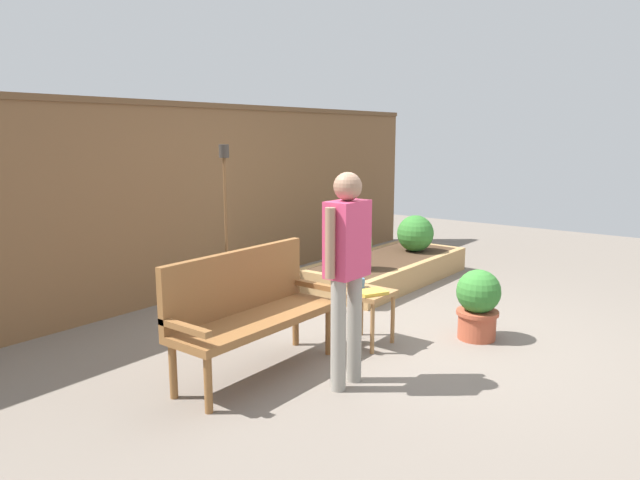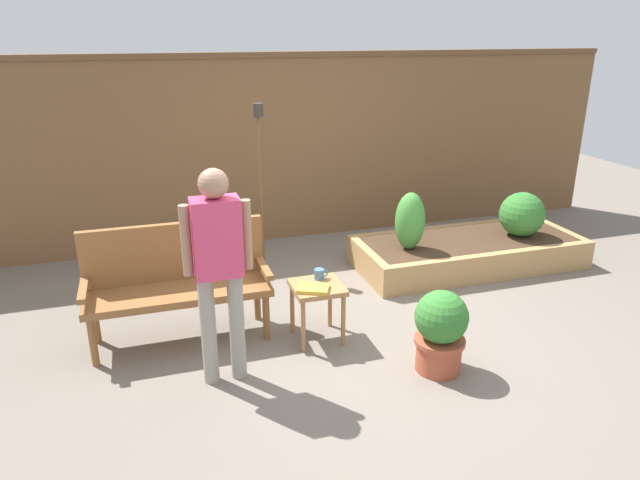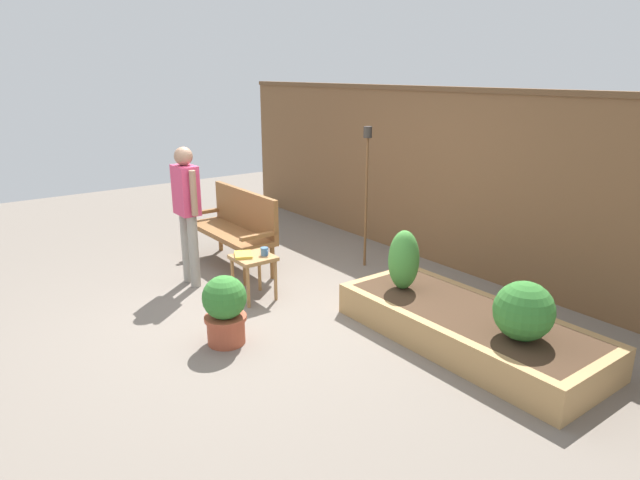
{
  "view_description": "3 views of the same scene",
  "coord_description": "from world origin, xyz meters",
  "px_view_note": "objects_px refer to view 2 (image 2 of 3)",
  "views": [
    {
      "loc": [
        -4.48,
        -2.55,
        1.82
      ],
      "look_at": [
        -0.2,
        0.76,
        0.83
      ],
      "focal_mm": 32.85,
      "sensor_mm": 36.0,
      "label": 1
    },
    {
      "loc": [
        -1.59,
        -3.85,
        2.39
      ],
      "look_at": [
        -0.18,
        0.6,
        0.67
      ],
      "focal_mm": 32.2,
      "sensor_mm": 36.0,
      "label": 2
    },
    {
      "loc": [
        4.43,
        -2.59,
        2.33
      ],
      "look_at": [
        0.19,
        0.58,
        0.71
      ],
      "focal_mm": 30.96,
      "sensor_mm": 36.0,
      "label": 3
    }
  ],
  "objects_px": {
    "book_on_table": "(313,289)",
    "shrub_near_bench": "(410,221)",
    "person_by_bench": "(218,260)",
    "cup_on_table": "(320,274)",
    "side_table": "(317,294)",
    "shrub_far_corner": "(522,214)",
    "tiki_torch": "(260,158)",
    "potted_boxwood": "(441,329)",
    "garden_bench": "(177,275)"
  },
  "relations": [
    {
      "from": "shrub_near_bench",
      "to": "person_by_bench",
      "type": "bearing_deg",
      "value": -148.13
    },
    {
      "from": "cup_on_table",
      "to": "shrub_near_bench",
      "type": "bearing_deg",
      "value": 34.43
    },
    {
      "from": "shrub_far_corner",
      "to": "garden_bench",
      "type": "bearing_deg",
      "value": -171.5
    },
    {
      "from": "cup_on_table",
      "to": "book_on_table",
      "type": "bearing_deg",
      "value": -120.35
    },
    {
      "from": "potted_boxwood",
      "to": "book_on_table",
      "type": "bearing_deg",
      "value": 141.32
    },
    {
      "from": "side_table",
      "to": "person_by_bench",
      "type": "height_order",
      "value": "person_by_bench"
    },
    {
      "from": "side_table",
      "to": "shrub_near_bench",
      "type": "height_order",
      "value": "shrub_near_bench"
    },
    {
      "from": "garden_bench",
      "to": "person_by_bench",
      "type": "relative_size",
      "value": 0.92
    },
    {
      "from": "side_table",
      "to": "cup_on_table",
      "type": "relative_size",
      "value": 4.12
    },
    {
      "from": "garden_bench",
      "to": "shrub_near_bench",
      "type": "bearing_deg",
      "value": 13.18
    },
    {
      "from": "side_table",
      "to": "shrub_near_bench",
      "type": "xyz_separation_m",
      "value": [
        1.26,
        0.94,
        0.2
      ]
    },
    {
      "from": "book_on_table",
      "to": "shrub_far_corner",
      "type": "xyz_separation_m",
      "value": [
        2.64,
        1.02,
        0.04
      ]
    },
    {
      "from": "shrub_near_bench",
      "to": "person_by_bench",
      "type": "xyz_separation_m",
      "value": [
        -2.07,
        -1.29,
        0.34
      ]
    },
    {
      "from": "cup_on_table",
      "to": "shrub_far_corner",
      "type": "bearing_deg",
      "value": 18.16
    },
    {
      "from": "shrub_far_corner",
      "to": "tiki_torch",
      "type": "xyz_separation_m",
      "value": [
        -2.67,
        0.7,
        0.64
      ]
    },
    {
      "from": "side_table",
      "to": "person_by_bench",
      "type": "distance_m",
      "value": 1.03
    },
    {
      "from": "tiki_torch",
      "to": "side_table",
      "type": "bearing_deg",
      "value": -86.75
    },
    {
      "from": "book_on_table",
      "to": "shrub_far_corner",
      "type": "bearing_deg",
      "value": 45.99
    },
    {
      "from": "side_table",
      "to": "person_by_bench",
      "type": "bearing_deg",
      "value": -156.52
    },
    {
      "from": "potted_boxwood",
      "to": "tiki_torch",
      "type": "bearing_deg",
      "value": 109.12
    },
    {
      "from": "garden_bench",
      "to": "tiki_torch",
      "type": "xyz_separation_m",
      "value": [
        0.96,
        1.25,
        0.63
      ]
    },
    {
      "from": "cup_on_table",
      "to": "shrub_near_bench",
      "type": "height_order",
      "value": "shrub_near_bench"
    },
    {
      "from": "garden_bench",
      "to": "cup_on_table",
      "type": "bearing_deg",
      "value": -14.39
    },
    {
      "from": "side_table",
      "to": "potted_boxwood",
      "type": "height_order",
      "value": "potted_boxwood"
    },
    {
      "from": "garden_bench",
      "to": "book_on_table",
      "type": "relative_size",
      "value": 6.0
    },
    {
      "from": "cup_on_table",
      "to": "shrub_far_corner",
      "type": "relative_size",
      "value": 0.25
    },
    {
      "from": "side_table",
      "to": "tiki_torch",
      "type": "height_order",
      "value": "tiki_torch"
    },
    {
      "from": "potted_boxwood",
      "to": "person_by_bench",
      "type": "xyz_separation_m",
      "value": [
        -1.53,
        0.36,
        0.6
      ]
    },
    {
      "from": "book_on_table",
      "to": "shrub_near_bench",
      "type": "bearing_deg",
      "value": 62.52
    },
    {
      "from": "book_on_table",
      "to": "person_by_bench",
      "type": "bearing_deg",
      "value": -135.66
    },
    {
      "from": "cup_on_table",
      "to": "shrub_far_corner",
      "type": "height_order",
      "value": "shrub_far_corner"
    },
    {
      "from": "person_by_bench",
      "to": "shrub_far_corner",
      "type": "bearing_deg",
      "value": 20.81
    },
    {
      "from": "person_by_bench",
      "to": "garden_bench",
      "type": "bearing_deg",
      "value": 108.61
    },
    {
      "from": "book_on_table",
      "to": "potted_boxwood",
      "type": "height_order",
      "value": "potted_boxwood"
    },
    {
      "from": "person_by_bench",
      "to": "cup_on_table",
      "type": "bearing_deg",
      "value": 28.03
    },
    {
      "from": "cup_on_table",
      "to": "garden_bench",
      "type": "bearing_deg",
      "value": 165.61
    },
    {
      "from": "side_table",
      "to": "potted_boxwood",
      "type": "distance_m",
      "value": 1.01
    },
    {
      "from": "side_table",
      "to": "cup_on_table",
      "type": "xyz_separation_m",
      "value": [
        0.05,
        0.11,
        0.13
      ]
    },
    {
      "from": "potted_boxwood",
      "to": "shrub_far_corner",
      "type": "relative_size",
      "value": 1.33
    },
    {
      "from": "garden_bench",
      "to": "potted_boxwood",
      "type": "distance_m",
      "value": 2.1
    },
    {
      "from": "potted_boxwood",
      "to": "shrub_near_bench",
      "type": "xyz_separation_m",
      "value": [
        0.54,
        1.65,
        0.26
      ]
    },
    {
      "from": "tiki_torch",
      "to": "person_by_bench",
      "type": "xyz_separation_m",
      "value": [
        -0.71,
        -1.99,
        -0.24
      ]
    },
    {
      "from": "cup_on_table",
      "to": "potted_boxwood",
      "type": "bearing_deg",
      "value": -50.79
    },
    {
      "from": "side_table",
      "to": "shrub_far_corner",
      "type": "distance_m",
      "value": 2.75
    },
    {
      "from": "shrub_far_corner",
      "to": "tiki_torch",
      "type": "distance_m",
      "value": 2.83
    },
    {
      "from": "potted_boxwood",
      "to": "shrub_near_bench",
      "type": "distance_m",
      "value": 1.75
    },
    {
      "from": "garden_bench",
      "to": "book_on_table",
      "type": "xyz_separation_m",
      "value": [
        1.0,
        -0.48,
        -0.05
      ]
    },
    {
      "from": "shrub_far_corner",
      "to": "person_by_bench",
      "type": "distance_m",
      "value": 3.64
    },
    {
      "from": "tiki_torch",
      "to": "book_on_table",
      "type": "bearing_deg",
      "value": -88.87
    },
    {
      "from": "book_on_table",
      "to": "garden_bench",
      "type": "bearing_deg",
      "value": 179.21
    }
  ]
}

